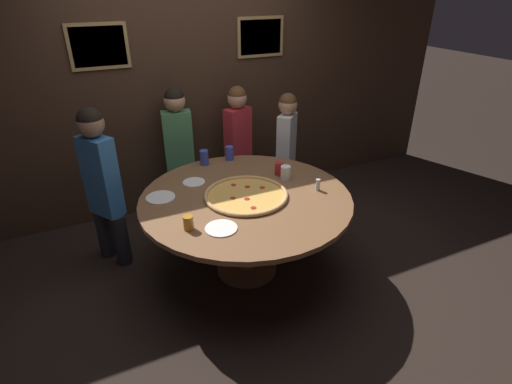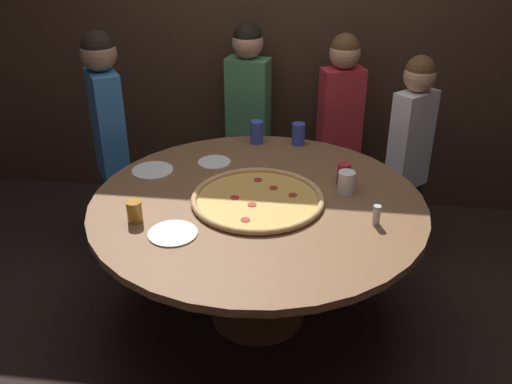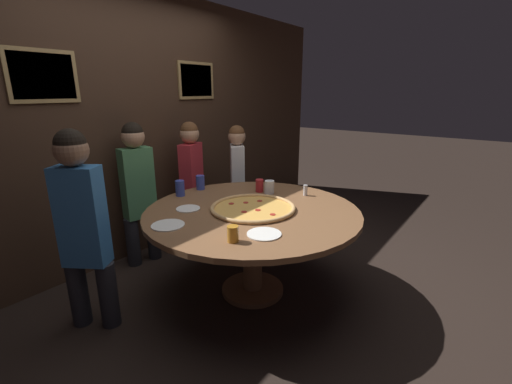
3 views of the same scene
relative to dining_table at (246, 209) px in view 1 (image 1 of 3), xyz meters
name	(u,v)px [view 1 (image 1 of 3)]	position (x,y,z in m)	size (l,w,h in m)	color
ground_plane	(247,269)	(0.00, 0.00, -0.62)	(24.00, 24.00, 0.00)	black
back_wall	(188,87)	(0.00, 1.45, 0.68)	(6.40, 0.08, 2.60)	#3D281C
dining_table	(246,209)	(0.00, 0.00, 0.00)	(1.70, 1.70, 0.74)	brown
giant_pizza	(246,195)	(0.00, -0.01, 0.13)	(0.68, 0.68, 0.03)	#E5A84C
drink_cup_beside_pizza	(204,158)	(-0.10, 0.74, 0.19)	(0.08, 0.08, 0.14)	#384CB7
drink_cup_by_shaker	(279,169)	(0.43, 0.25, 0.18)	(0.07, 0.07, 0.12)	#B22328
drink_cup_centre_back	(286,173)	(0.44, 0.14, 0.18)	(0.09, 0.09, 0.12)	white
drink_cup_far_left	(229,153)	(0.16, 0.74, 0.19)	(0.08, 0.08, 0.13)	#384CB7
drink_cup_front_edge	(188,223)	(-0.55, -0.27, 0.17)	(0.07, 0.07, 0.10)	#BC7A23
white_plate_right_side	(194,182)	(-0.30, 0.41, 0.12)	(0.19, 0.19, 0.01)	white
white_plate_beside_cup	(221,228)	(-0.35, -0.36, 0.12)	(0.23, 0.23, 0.01)	white
white_plate_far_back	(161,197)	(-0.63, 0.26, 0.12)	(0.23, 0.23, 0.01)	white
condiment_shaker	(318,185)	(0.58, -0.15, 0.17)	(0.04, 0.04, 0.10)	silver
diner_centre_back	(179,146)	(-0.22, 1.19, 0.16)	(0.36, 0.21, 1.38)	#232328
diner_side_right	(286,145)	(0.85, 0.87, 0.11)	(0.31, 0.31, 1.28)	#232328
diner_far_right	(102,180)	(-1.02, 0.66, 0.18)	(0.30, 0.37, 1.42)	#232328
diner_side_left	(238,141)	(0.41, 1.14, 0.14)	(0.35, 0.23, 1.34)	#232328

